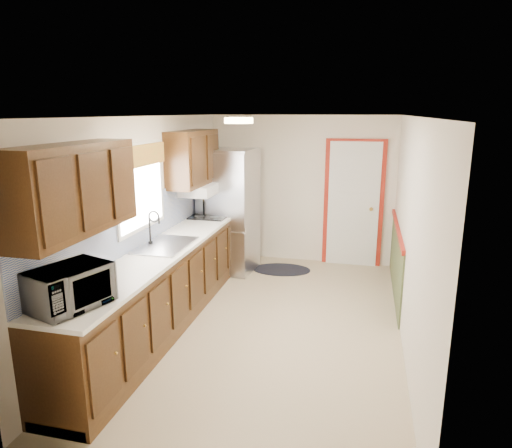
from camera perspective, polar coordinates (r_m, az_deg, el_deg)
The scene contains 8 objects.
room_shell at distance 5.13m, azimuth 1.77°, elevation -0.23°, with size 3.20×5.20×2.52m.
kitchen_run at distance 5.36m, azimuth -12.00°, elevation -4.26°, with size 0.63×4.00×2.20m.
back_wall_trim at distance 7.25m, azimuth 13.09°, elevation 1.09°, with size 1.12×2.30×2.08m.
ceiling_fixture at distance 4.85m, azimuth -2.18°, elevation 12.81°, with size 0.30×0.30×0.06m, color #FFD88C.
microwave at distance 3.89m, azimuth -22.30°, elevation -6.85°, with size 0.60×0.33×0.41m, color white.
refrigerator at distance 7.09m, azimuth -3.40°, elevation 1.67°, with size 0.85×0.82×1.90m.
rug at distance 7.30m, azimuth 3.20°, elevation -5.70°, with size 0.91×0.59×0.01m, color black.
cooktop at distance 6.81m, azimuth -5.65°, elevation 1.10°, with size 0.53×0.63×0.02m, color black.
Camera 1 is at (1.01, -4.87, 2.45)m, focal length 32.00 mm.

